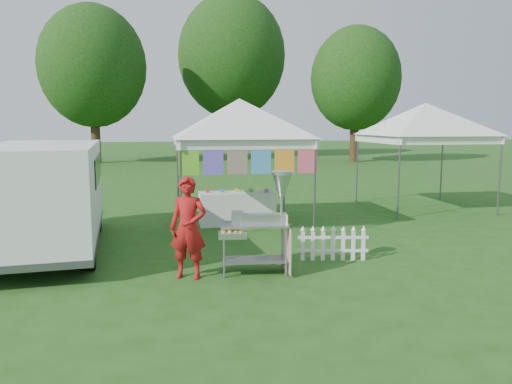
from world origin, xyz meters
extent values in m
plane|color=#234C15|center=(0.00, 0.00, 0.00)|extent=(120.00, 120.00, 0.00)
cylinder|color=#59595E|center=(-1.42, 2.08, 1.05)|extent=(0.04, 0.04, 2.10)
cylinder|color=#59595E|center=(1.42, 2.08, 1.05)|extent=(0.04, 0.04, 2.10)
cylinder|color=#59595E|center=(-1.42, 4.92, 1.05)|extent=(0.04, 0.04, 2.10)
cylinder|color=#59595E|center=(1.42, 4.92, 1.05)|extent=(0.04, 0.04, 2.10)
cube|color=white|center=(0.00, 2.08, 2.00)|extent=(3.00, 0.03, 0.22)
cube|color=white|center=(0.00, 4.92, 2.00)|extent=(3.00, 0.03, 0.22)
pyramid|color=white|center=(0.00, 3.50, 3.00)|extent=(4.24, 4.24, 0.90)
cylinder|color=#59595E|center=(0.00, 2.08, 2.08)|extent=(3.00, 0.03, 0.03)
cube|color=green|center=(-1.25, 2.08, 1.73)|extent=(0.42, 0.01, 0.70)
cube|color=purple|center=(-0.75, 2.08, 1.73)|extent=(0.42, 0.01, 0.70)
cube|color=orange|center=(-0.25, 2.08, 1.73)|extent=(0.42, 0.01, 0.70)
cube|color=blue|center=(0.25, 2.08, 1.73)|extent=(0.42, 0.01, 0.70)
cube|color=#F3491B|center=(0.75, 2.08, 1.73)|extent=(0.42, 0.01, 0.70)
cube|color=#D51AA7|center=(1.25, 2.08, 1.73)|extent=(0.42, 0.01, 0.70)
cylinder|color=#59595E|center=(4.08, 3.58, 1.05)|extent=(0.04, 0.04, 2.10)
cylinder|color=#59595E|center=(6.92, 3.58, 1.05)|extent=(0.04, 0.04, 2.10)
cylinder|color=#59595E|center=(4.08, 6.42, 1.05)|extent=(0.04, 0.04, 2.10)
cylinder|color=#59595E|center=(6.92, 6.42, 1.05)|extent=(0.04, 0.04, 2.10)
cube|color=white|center=(5.50, 3.58, 2.00)|extent=(3.00, 0.03, 0.22)
cube|color=white|center=(5.50, 6.42, 2.00)|extent=(3.00, 0.03, 0.22)
pyramid|color=white|center=(5.50, 5.00, 3.00)|extent=(4.24, 4.24, 0.90)
cylinder|color=#59595E|center=(5.50, 3.58, 2.08)|extent=(3.00, 0.03, 0.03)
cylinder|color=#382814|center=(-6.00, 24.00, 1.98)|extent=(0.56, 0.56, 3.96)
ellipsoid|color=#2E5B19|center=(-6.00, 24.00, 5.85)|extent=(6.40, 6.40, 7.36)
cylinder|color=#382814|center=(3.00, 28.00, 2.42)|extent=(0.56, 0.56, 4.84)
ellipsoid|color=#2E5B19|center=(3.00, 28.00, 7.15)|extent=(7.60, 7.60, 8.74)
cylinder|color=#382814|center=(10.00, 22.00, 1.76)|extent=(0.56, 0.56, 3.52)
ellipsoid|color=#2E5B19|center=(10.00, 22.00, 5.20)|extent=(5.60, 5.60, 6.44)
cylinder|color=gray|center=(-0.83, -0.51, 0.41)|extent=(0.04, 0.04, 0.81)
cylinder|color=gray|center=(0.15, -0.61, 0.41)|extent=(0.04, 0.04, 0.81)
cylinder|color=gray|center=(-0.79, -0.07, 0.41)|extent=(0.04, 0.04, 0.81)
cylinder|color=gray|center=(0.19, -0.17, 0.41)|extent=(0.04, 0.04, 0.81)
cube|color=gray|center=(-0.32, -0.34, 0.23)|extent=(1.07, 0.61, 0.01)
cube|color=#B7B7BC|center=(-0.32, -0.34, 0.81)|extent=(1.13, 0.64, 0.04)
cube|color=#B7B7BC|center=(-0.15, -0.31, 0.90)|extent=(0.78, 0.30, 0.14)
cube|color=gray|center=(-0.58, -0.27, 0.93)|extent=(0.20, 0.21, 0.20)
cylinder|color=gray|center=(0.13, -0.34, 1.22)|extent=(0.05, 0.05, 0.81)
cone|color=#B7B7BC|center=(0.13, -0.34, 1.44)|extent=(0.35, 0.35, 0.36)
cylinder|color=#B7B7BC|center=(0.13, -0.34, 1.64)|extent=(0.37, 0.37, 0.05)
cube|color=#B7B7BC|center=(-0.71, -0.65, 0.72)|extent=(0.46, 0.31, 0.09)
cube|color=pink|center=(0.23, -0.39, 0.41)|extent=(0.08, 0.67, 0.73)
cube|color=white|center=(0.15, -0.64, 0.92)|extent=(0.03, 0.13, 0.16)
imported|color=#A61415|center=(-1.38, -0.40, 0.81)|extent=(0.68, 0.56, 1.61)
cube|color=white|center=(-4.01, 1.79, 1.19)|extent=(2.38, 5.02, 1.70)
cube|color=#59595E|center=(-4.01, 1.79, 0.34)|extent=(2.41, 5.07, 0.12)
cube|color=white|center=(-4.20, 3.87, 0.78)|extent=(1.90, 0.85, 0.87)
cube|color=black|center=(-3.08, 2.46, 1.51)|extent=(0.27, 2.66, 0.53)
cube|color=black|center=(-4.23, 4.23, 1.51)|extent=(1.65, 0.18, 0.53)
cylinder|color=black|center=(-3.01, 0.32, 0.33)|extent=(0.27, 0.68, 0.66)
cylinder|color=black|center=(-5.00, 3.26, 0.33)|extent=(0.27, 0.68, 0.66)
cylinder|color=black|center=(-3.30, 3.42, 0.33)|extent=(0.27, 0.68, 0.66)
cube|color=white|center=(0.66, 0.25, 0.28)|extent=(0.07, 0.03, 0.56)
cube|color=white|center=(0.84, 0.22, 0.28)|extent=(0.07, 0.03, 0.56)
cube|color=white|center=(1.02, 0.19, 0.28)|extent=(0.07, 0.03, 0.56)
cube|color=white|center=(1.20, 0.16, 0.28)|extent=(0.07, 0.03, 0.56)
cube|color=white|center=(1.37, 0.13, 0.28)|extent=(0.07, 0.03, 0.56)
cube|color=white|center=(1.55, 0.10, 0.28)|extent=(0.07, 0.03, 0.56)
cube|color=white|center=(1.73, 0.07, 0.28)|extent=(0.07, 0.03, 0.56)
cube|color=white|center=(1.20, 0.16, 0.18)|extent=(1.25, 0.23, 0.05)
cube|color=white|center=(1.20, 0.16, 0.42)|extent=(1.25, 0.23, 0.05)
cube|color=white|center=(-0.05, 3.67, 0.39)|extent=(1.80, 0.70, 0.78)
camera|label=1|loc=(-1.67, -8.12, 2.43)|focal=35.00mm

